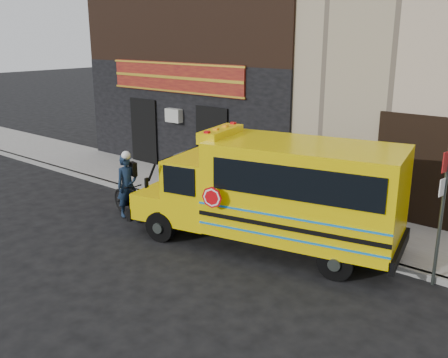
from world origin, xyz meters
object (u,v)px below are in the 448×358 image
object	(u,v)px
school_bus	(278,191)
sign_pole	(443,203)
cyclist	(128,187)
bicycle	(128,199)

from	to	relation	value
school_bus	sign_pole	xyz separation A→B (m)	(3.68, 0.52, 0.34)
school_bus	cyclist	size ratio (longest dim) A/B	3.92
bicycle	sign_pole	bearing A→B (deg)	-65.95
bicycle	cyclist	bearing A→B (deg)	-85.86
cyclist	school_bus	bearing A→B (deg)	-63.59
sign_pole	bicycle	xyz separation A→B (m)	(-8.28, -1.42, -1.30)
school_bus	bicycle	xyz separation A→B (m)	(-4.60, -0.90, -0.95)
sign_pole	bicycle	size ratio (longest dim) A/B	1.82
school_bus	cyclist	distance (m)	4.71
school_bus	sign_pole	size ratio (longest dim) A/B	2.13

